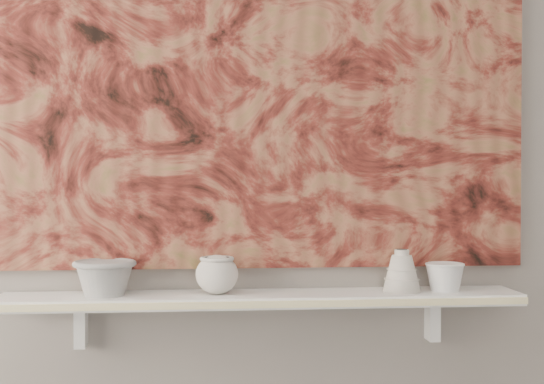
{
  "coord_description": "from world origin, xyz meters",
  "views": [
    {
      "loc": [
        -0.16,
        -0.52,
        1.24
      ],
      "look_at": [
        0.02,
        1.49,
        1.2
      ],
      "focal_mm": 50.0,
      "sensor_mm": 36.0,
      "label": 1
    }
  ],
  "objects": [
    {
      "name": "wall_back",
      "position": [
        0.0,
        1.6,
        1.35
      ],
      "size": [
        3.6,
        0.0,
        3.6
      ],
      "primitive_type": "plane",
      "rotation": [
        1.57,
        0.0,
        0.0
      ],
      "color": "gray",
      "rests_on": "floor"
    },
    {
      "name": "shelf",
      "position": [
        0.0,
        1.51,
        0.92
      ],
      "size": [
        1.4,
        0.18,
        0.03
      ],
      "primitive_type": "cube",
      "color": "white",
      "rests_on": "wall_back"
    },
    {
      "name": "shelf_stripe",
      "position": [
        0.0,
        1.41,
        0.92
      ],
      "size": [
        1.4,
        0.01,
        0.02
      ],
      "primitive_type": "cube",
      "color": "beige",
      "rests_on": "shelf"
    },
    {
      "name": "bracket_left",
      "position": [
        -0.49,
        1.57,
        0.84
      ],
      "size": [
        0.03,
        0.06,
        0.12
      ],
      "primitive_type": "cube",
      "color": "white",
      "rests_on": "wall_back"
    },
    {
      "name": "bracket_right",
      "position": [
        0.49,
        1.57,
        0.84
      ],
      "size": [
        0.03,
        0.06,
        0.12
      ],
      "primitive_type": "cube",
      "color": "white",
      "rests_on": "wall_back"
    },
    {
      "name": "painting",
      "position": [
        0.0,
        1.59,
        1.54
      ],
      "size": [
        1.5,
        0.02,
        1.1
      ],
      "primitive_type": "cube",
      "color": "maroon",
      "rests_on": "wall_back"
    },
    {
      "name": "house_motif",
      "position": [
        0.45,
        1.57,
        1.23
      ],
      "size": [
        0.09,
        0.0,
        0.08
      ],
      "primitive_type": "cube",
      "color": "black",
      "rests_on": "painting"
    },
    {
      "name": "bowl_grey",
      "position": [
        -0.42,
        1.51,
        0.98
      ],
      "size": [
        0.18,
        0.18,
        0.1
      ],
      "primitive_type": null,
      "rotation": [
        0.0,
        0.0,
        0.1
      ],
      "color": "gray",
      "rests_on": "shelf"
    },
    {
      "name": "cup_cream",
      "position": [
        -0.12,
        1.51,
        0.98
      ],
      "size": [
        0.14,
        0.14,
        0.1
      ],
      "primitive_type": null,
      "rotation": [
        0.0,
        0.0,
        -0.22
      ],
      "color": "beige",
      "rests_on": "shelf"
    },
    {
      "name": "bell_vessel",
      "position": [
        0.38,
        1.51,
        0.99
      ],
      "size": [
        0.13,
        0.13,
        0.12
      ],
      "primitive_type": null,
      "rotation": [
        0.0,
        0.0,
        0.24
      ],
      "color": "beige",
      "rests_on": "shelf"
    },
    {
      "name": "bowl_white",
      "position": [
        0.5,
        1.51,
        0.97
      ],
      "size": [
        0.14,
        0.14,
        0.08
      ],
      "primitive_type": null,
      "rotation": [
        0.0,
        0.0,
        0.38
      ],
      "color": "silver",
      "rests_on": "shelf"
    }
  ]
}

